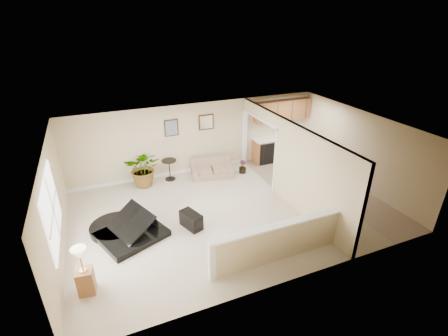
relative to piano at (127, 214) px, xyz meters
name	(u,v)px	position (x,y,z in m)	size (l,w,h in m)	color
floor	(232,211)	(2.94, -0.01, -0.61)	(9.00, 9.00, 0.00)	tan
back_wall	(198,138)	(2.94, 2.99, 0.64)	(9.00, 0.04, 2.50)	#C7B188
front_wall	(293,234)	(2.94, -3.01, 0.64)	(9.00, 0.04, 2.50)	#C7B188
left_wall	(54,206)	(-1.56, -0.01, 0.64)	(0.04, 6.00, 2.50)	#C7B188
right_wall	(359,149)	(7.44, -0.01, 0.64)	(0.04, 6.00, 2.50)	#C7B188
ceiling	(233,130)	(2.94, -0.01, 1.89)	(9.00, 6.00, 0.04)	silver
kitchen_vinyl	(320,190)	(6.09, -0.01, -0.61)	(2.70, 6.00, 0.01)	gray
interior_partition	(283,160)	(4.74, 0.24, 0.61)	(0.18, 5.99, 2.50)	#C7B188
pony_half_wall	(276,242)	(3.02, -2.31, -0.09)	(3.42, 0.22, 1.00)	#C7B188
left_window	(51,210)	(-1.54, -0.51, 0.84)	(0.05, 2.15, 1.45)	white
wall_art_left	(171,128)	(1.99, 2.96, 1.14)	(0.48, 0.04, 0.58)	#342213
wall_mirror	(206,122)	(3.24, 2.96, 1.19)	(0.55, 0.04, 0.55)	#342213
kitchen_cabinets	(279,138)	(6.13, 2.72, 0.26)	(2.36, 0.65, 2.33)	#905B2F
piano	(127,214)	(0.00, 0.00, 0.00)	(2.18, 2.15, 1.47)	black
piano_bench	(191,220)	(1.59, -0.32, -0.39)	(0.33, 0.66, 0.44)	black
loveseat	(211,167)	(3.19, 2.38, -0.31)	(1.58, 1.09, 0.81)	#95795F
accent_table	(169,167)	(1.75, 2.64, -0.15)	(0.50, 0.50, 0.73)	black
palm_plant	(144,168)	(0.89, 2.53, 0.02)	(1.42, 1.33, 1.28)	black
small_plant	(243,167)	(4.30, 2.13, -0.41)	(0.32, 0.32, 0.48)	black
lamp_stand	(84,274)	(-1.08, -1.66, -0.13)	(0.36, 0.36, 1.13)	#905B2F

